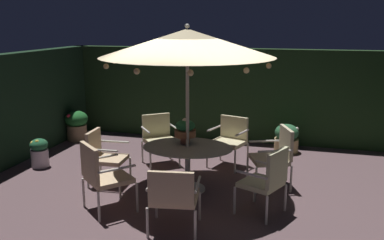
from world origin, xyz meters
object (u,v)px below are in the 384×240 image
(patio_umbrella, at_px, (187,43))
(potted_plant_back_right, at_px, (286,138))
(centerpiece_planter, at_px, (185,129))
(patio_chair_east, at_px, (276,153))
(patio_dining_table, at_px, (188,155))
(patio_chair_south, at_px, (159,135))
(potted_plant_front_corner, at_px, (39,152))
(potted_plant_left_near, at_px, (77,124))
(patio_chair_northeast, at_px, (267,178))
(patio_chair_north, at_px, (173,195))
(patio_chair_southeast, at_px, (230,137))
(patio_chair_west, at_px, (102,173))
(patio_chair_southwest, at_px, (103,154))

(patio_umbrella, height_order, potted_plant_back_right, patio_umbrella)
(centerpiece_planter, bearing_deg, patio_chair_east, 15.71)
(patio_umbrella, distance_m, centerpiece_planter, 1.43)
(patio_dining_table, relative_size, patio_chair_east, 1.47)
(patio_chair_south, height_order, potted_plant_front_corner, patio_chair_south)
(centerpiece_planter, distance_m, potted_plant_left_near, 3.94)
(patio_chair_east, relative_size, patio_chair_south, 1.05)
(patio_chair_east, relative_size, potted_plant_back_right, 1.68)
(patio_umbrella, height_order, patio_chair_northeast, patio_umbrella)
(centerpiece_planter, distance_m, patio_chair_north, 1.70)
(centerpiece_planter, relative_size, patio_chair_southeast, 0.46)
(patio_umbrella, relative_size, patio_chair_south, 2.85)
(patio_chair_north, relative_size, potted_plant_left_near, 1.31)
(centerpiece_planter, height_order, patio_chair_west, centerpiece_planter)
(patio_chair_east, bearing_deg, patio_chair_west, -144.62)
(patio_chair_north, distance_m, patio_chair_east, 2.33)
(patio_chair_east, relative_size, potted_plant_left_near, 1.45)
(patio_chair_east, distance_m, patio_chair_southeast, 1.27)
(centerpiece_planter, xyz_separation_m, patio_chair_west, (-0.90, -1.27, -0.40))
(centerpiece_planter, height_order, patio_chair_southeast, centerpiece_planter)
(potted_plant_back_right, bearing_deg, potted_plant_left_near, -175.69)
(patio_chair_south, bearing_deg, patio_chair_north, -66.52)
(patio_umbrella, distance_m, patio_chair_west, 2.36)
(patio_chair_southeast, bearing_deg, potted_plant_front_corner, -163.26)
(centerpiece_planter, distance_m, patio_chair_southeast, 1.45)
(potted_plant_left_near, xyz_separation_m, potted_plant_front_corner, (0.29, -1.88, -0.09))
(patio_chair_southwest, relative_size, potted_plant_left_near, 1.33)
(potted_plant_front_corner, bearing_deg, patio_umbrella, -6.46)
(patio_chair_northeast, distance_m, patio_chair_southwest, 2.89)
(patio_chair_northeast, distance_m, patio_chair_west, 2.40)
(patio_chair_southwest, height_order, patio_chair_west, patio_chair_west)
(patio_chair_north, bearing_deg, patio_chair_west, 164.38)
(patio_umbrella, xyz_separation_m, patio_chair_west, (-0.98, -1.13, -1.82))
(patio_chair_southeast, distance_m, patio_chair_south, 1.40)
(patio_chair_southeast, xyz_separation_m, patio_chair_southwest, (-1.94, -1.50, -0.03))
(patio_dining_table, bearing_deg, patio_chair_north, -81.38)
(patio_chair_east, bearing_deg, patio_chair_southeast, 137.45)
(potted_plant_left_near, bearing_deg, potted_plant_back_right, 4.31)
(patio_chair_southwest, bearing_deg, patio_chair_northeast, -10.11)
(patio_chair_east, distance_m, patio_chair_west, 2.91)
(patio_umbrella, relative_size, potted_plant_front_corner, 4.88)
(patio_chair_south, xyz_separation_m, patio_chair_west, (-0.06, -2.29, 0.03))
(patio_chair_east, height_order, potted_plant_back_right, patio_chair_east)
(patio_dining_table, distance_m, potted_plant_front_corner, 3.11)
(patio_umbrella, height_order, patio_chair_east, patio_umbrella)
(patio_dining_table, height_order, patio_chair_northeast, patio_chair_northeast)
(patio_chair_north, relative_size, patio_chair_northeast, 0.92)
(centerpiece_planter, height_order, potted_plant_back_right, centerpiece_planter)
(patio_chair_west, bearing_deg, patio_chair_north, -15.62)
(patio_chair_south, distance_m, potted_plant_back_right, 2.80)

